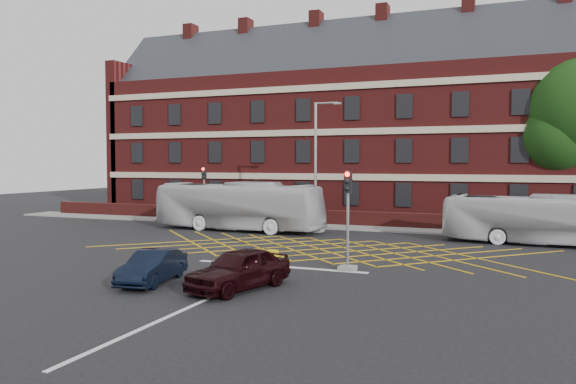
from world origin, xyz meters
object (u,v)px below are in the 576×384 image
at_px(car_maroon, 239,269).
at_px(street_lamp, 316,188).
at_px(traffic_light_near, 348,230).
at_px(bus_left, 238,206).
at_px(direction_signs, 190,204).
at_px(utility_cabinet, 272,259).
at_px(bus_right, 537,220).
at_px(traffic_light_far, 204,200).
at_px(car_navy, 153,267).

height_order(car_maroon, street_lamp, street_lamp).
bearing_deg(traffic_light_near, street_lamp, 114.42).
xyz_separation_m(bus_left, direction_signs, (-6.20, 3.91, -0.27)).
relative_size(bus_left, utility_cabinet, 14.77).
height_order(bus_right, utility_cabinet, bus_right).
xyz_separation_m(car_maroon, traffic_light_far, (-12.63, 19.27, 1.02)).
bearing_deg(car_maroon, utility_cabinet, 112.62).
bearing_deg(direction_signs, car_navy, -61.97).
bearing_deg(traffic_light_far, bus_right, -7.60).
bearing_deg(traffic_light_near, car_navy, -140.82).
distance_m(traffic_light_far, street_lamp, 10.06).
bearing_deg(car_navy, bus_right, 40.26).
bearing_deg(traffic_light_far, utility_cabinet, -51.26).
bearing_deg(car_navy, direction_signs, 108.96).
bearing_deg(street_lamp, car_maroon, -80.54).
bearing_deg(car_maroon, direction_signs, 141.79).
xyz_separation_m(bus_left, car_maroon, (8.06, -15.94, -0.90)).
bearing_deg(utility_cabinet, bus_left, 122.71).
xyz_separation_m(car_maroon, traffic_light_near, (2.72, 4.88, 1.02)).
bearing_deg(bus_right, car_maroon, 150.99).
distance_m(traffic_light_far, direction_signs, 1.78).
relative_size(traffic_light_far, street_lamp, 0.50).
distance_m(street_lamp, direction_signs, 11.82).
xyz_separation_m(car_maroon, utility_cabinet, (-0.47, 4.12, -0.35)).
bearing_deg(car_navy, traffic_light_far, 105.83).
relative_size(bus_left, traffic_light_far, 2.78).
bearing_deg(bus_left, traffic_light_far, 57.42).
bearing_deg(direction_signs, utility_cabinet, -48.75).
relative_size(traffic_light_near, utility_cabinet, 5.32).
distance_m(traffic_light_near, utility_cabinet, 3.55).
relative_size(traffic_light_far, direction_signs, 1.94).
relative_size(car_maroon, direction_signs, 2.00).
height_order(bus_left, traffic_light_far, traffic_light_far).
distance_m(bus_left, direction_signs, 7.34).
bearing_deg(bus_right, car_navy, 143.42).
relative_size(car_navy, street_lamp, 0.44).
bearing_deg(traffic_light_far, direction_signs, 160.48).
height_order(car_maroon, direction_signs, direction_signs).
bearing_deg(bus_left, traffic_light_near, -132.19).
bearing_deg(car_navy, car_maroon, -5.12).
xyz_separation_m(car_maroon, street_lamp, (-2.86, 17.16, 2.17)).
xyz_separation_m(car_navy, direction_signs, (-10.70, 20.09, 0.75)).
height_order(street_lamp, utility_cabinet, street_lamp).
xyz_separation_m(street_lamp, utility_cabinet, (2.39, -13.04, -2.52)).
xyz_separation_m(bus_right, traffic_light_near, (-7.82, -11.30, 0.35)).
distance_m(bus_right, car_maroon, 19.32).
bearing_deg(car_navy, utility_cabinet, 45.57).
bearing_deg(direction_signs, bus_left, -32.24).
relative_size(bus_left, bus_right, 1.17).
distance_m(bus_right, street_lamp, 13.52).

